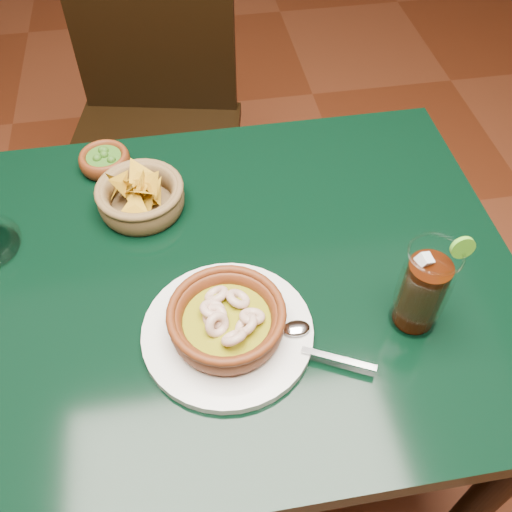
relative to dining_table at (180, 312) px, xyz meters
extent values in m
plane|color=#471C0C|center=(0.00, 0.00, -0.65)|extent=(7.00, 7.00, 0.00)
cube|color=black|center=(0.00, 0.00, 0.08)|extent=(1.20, 0.80, 0.04)
cylinder|color=black|center=(0.54, -0.34, -0.30)|extent=(0.06, 0.06, 0.71)
cylinder|color=black|center=(0.54, 0.34, -0.30)|extent=(0.06, 0.06, 0.71)
cube|color=black|center=(-0.04, 0.64, -0.16)|extent=(0.55, 0.55, 0.04)
cylinder|color=black|center=(-0.27, 0.49, -0.40)|extent=(0.04, 0.04, 0.49)
cylinder|color=black|center=(0.11, 0.41, -0.40)|extent=(0.04, 0.04, 0.49)
cylinder|color=black|center=(-0.19, 0.87, -0.40)|extent=(0.04, 0.04, 0.49)
cylinder|color=black|center=(0.20, 0.79, -0.40)|extent=(0.04, 0.04, 0.49)
cube|color=black|center=(0.00, 0.84, 0.11)|extent=(0.44, 0.12, 0.48)
cylinder|color=silver|center=(0.08, -0.12, 0.11)|extent=(0.27, 0.27, 0.01)
cylinder|color=#51200C|center=(0.08, -0.12, 0.12)|extent=(0.16, 0.16, 0.01)
torus|color=#51200C|center=(0.08, -0.12, 0.14)|extent=(0.20, 0.20, 0.04)
torus|color=#51200C|center=(0.08, -0.12, 0.16)|extent=(0.18, 0.18, 0.01)
cylinder|color=#71700F|center=(0.08, -0.12, 0.14)|extent=(0.14, 0.14, 0.01)
torus|color=#C4A590|center=(0.12, -0.13, 0.15)|extent=(0.06, 0.06, 0.03)
torus|color=#C4A590|center=(0.10, -0.09, 0.15)|extent=(0.05, 0.05, 0.04)
torus|color=#C4A590|center=(0.07, -0.08, 0.15)|extent=(0.06, 0.06, 0.04)
torus|color=#C4A590|center=(0.06, -0.11, 0.15)|extent=(0.05, 0.05, 0.03)
torus|color=#C4A590|center=(0.06, -0.12, 0.15)|extent=(0.06, 0.06, 0.04)
torus|color=#C4A590|center=(0.06, -0.14, 0.15)|extent=(0.06, 0.05, 0.05)
torus|color=#C4A590|center=(0.08, -0.17, 0.15)|extent=(0.05, 0.04, 0.05)
torus|color=#C4A590|center=(0.10, -0.14, 0.15)|extent=(0.05, 0.06, 0.05)
cube|color=silver|center=(0.24, -0.21, 0.12)|extent=(0.11, 0.06, 0.00)
ellipsoid|color=silver|center=(0.18, -0.14, 0.12)|extent=(0.04, 0.03, 0.01)
cylinder|color=brown|center=(-0.05, 0.18, 0.10)|extent=(0.14, 0.14, 0.01)
torus|color=brown|center=(-0.05, 0.18, 0.13)|extent=(0.20, 0.20, 0.06)
torus|color=brown|center=(-0.05, 0.18, 0.15)|extent=(0.17, 0.17, 0.01)
cone|color=#BA8616|center=(-0.05, 0.20, 0.15)|extent=(0.07, 0.07, 0.05)
cone|color=#BA8616|center=(-0.06, 0.21, 0.14)|extent=(0.08, 0.05, 0.07)
cone|color=#BA8616|center=(-0.05, 0.17, 0.13)|extent=(0.06, 0.08, 0.06)
cone|color=#BA8616|center=(-0.02, 0.18, 0.13)|extent=(0.05, 0.06, 0.04)
cone|color=#BA8616|center=(-0.04, 0.18, 0.16)|extent=(0.07, 0.06, 0.06)
cone|color=#BA8616|center=(-0.07, 0.18, 0.17)|extent=(0.05, 0.07, 0.08)
cone|color=#BA8616|center=(-0.06, 0.18, 0.14)|extent=(0.07, 0.08, 0.04)
cone|color=#BA8616|center=(-0.04, 0.19, 0.14)|extent=(0.04, 0.08, 0.08)
cone|color=#BA8616|center=(-0.03, 0.19, 0.13)|extent=(0.07, 0.08, 0.06)
cone|color=#BA8616|center=(-0.09, 0.20, 0.14)|extent=(0.05, 0.07, 0.05)
cone|color=#BA8616|center=(-0.05, 0.14, 0.15)|extent=(0.07, 0.06, 0.04)
cone|color=#BA8616|center=(-0.05, 0.18, 0.15)|extent=(0.08, 0.05, 0.06)
cone|color=#BA8616|center=(-0.07, 0.21, 0.14)|extent=(0.05, 0.07, 0.06)
cone|color=#BA8616|center=(-0.04, 0.18, 0.13)|extent=(0.07, 0.06, 0.07)
cone|color=#BA8616|center=(-0.05, 0.22, 0.14)|extent=(0.07, 0.03, 0.08)
cone|color=#BA8616|center=(-0.04, 0.21, 0.17)|extent=(0.08, 0.07, 0.04)
cone|color=#BA8616|center=(-0.08, 0.20, 0.16)|extent=(0.08, 0.04, 0.08)
cone|color=#BA8616|center=(-0.03, 0.16, 0.16)|extent=(0.08, 0.05, 0.06)
cone|color=#BA8616|center=(-0.04, 0.15, 0.14)|extent=(0.07, 0.07, 0.05)
cone|color=#BA8616|center=(-0.04, 0.18, 0.16)|extent=(0.04, 0.08, 0.08)
cone|color=#BA8616|center=(-0.05, 0.18, 0.16)|extent=(0.03, 0.07, 0.07)
cone|color=#BA8616|center=(-0.02, 0.20, 0.13)|extent=(0.07, 0.08, 0.06)
cone|color=#BA8616|center=(-0.02, 0.18, 0.17)|extent=(0.08, 0.06, 0.07)
cone|color=#BA8616|center=(-0.04, 0.17, 0.13)|extent=(0.06, 0.07, 0.06)
cylinder|color=#51200C|center=(-0.11, 0.31, 0.10)|extent=(0.09, 0.09, 0.01)
torus|color=#51200C|center=(-0.11, 0.31, 0.12)|extent=(0.12, 0.12, 0.04)
cylinder|color=#1D4610|center=(-0.11, 0.31, 0.12)|extent=(0.07, 0.07, 0.01)
sphere|color=#1D4610|center=(-0.13, 0.31, 0.13)|extent=(0.02, 0.02, 0.02)
sphere|color=#1D4610|center=(-0.11, 0.32, 0.13)|extent=(0.02, 0.02, 0.02)
sphere|color=#1D4610|center=(-0.12, 0.33, 0.13)|extent=(0.02, 0.02, 0.02)
sphere|color=#1D4610|center=(-0.10, 0.30, 0.13)|extent=(0.02, 0.02, 0.02)
sphere|color=#1D4610|center=(-0.11, 0.33, 0.13)|extent=(0.02, 0.02, 0.02)
cylinder|color=white|center=(0.38, -0.14, 0.10)|extent=(0.08, 0.08, 0.01)
torus|color=white|center=(0.38, -0.14, 0.18)|extent=(0.17, 0.17, 0.09)
cylinder|color=black|center=(0.38, -0.14, 0.17)|extent=(0.07, 0.07, 0.13)
cube|color=silver|center=(0.39, -0.15, 0.21)|extent=(0.02, 0.02, 0.03)
cube|color=silver|center=(0.38, -0.13, 0.22)|extent=(0.03, 0.03, 0.03)
cube|color=silver|center=(0.37, -0.16, 0.22)|extent=(0.02, 0.03, 0.03)
cube|color=silver|center=(0.37, -0.13, 0.24)|extent=(0.03, 0.03, 0.03)
torus|color=white|center=(0.38, -0.14, 0.26)|extent=(0.08, 0.08, 0.00)
cylinder|color=#4B9B1F|center=(0.41, -0.14, 0.27)|extent=(0.04, 0.01, 0.04)
camera|label=1|loc=(0.04, -0.61, 0.88)|focal=40.00mm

